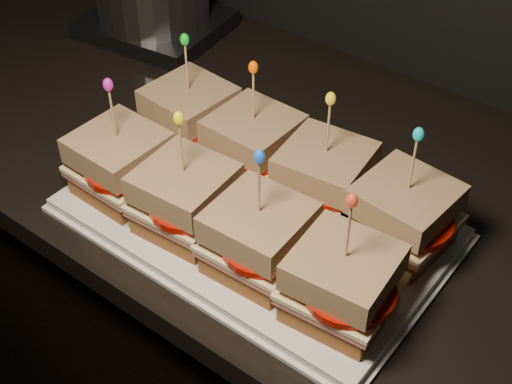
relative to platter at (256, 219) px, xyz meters
The scene contains 60 objects.
granite_slab 0.14m from the platter, 69.90° to the left, with size 2.18×0.63×0.04m, color black.
platter is the anchor object (origin of this frame).
platter_rim 0.01m from the platter, ahead, with size 0.47×0.30×0.01m, color white.
sandwich_0_bread_bot 0.18m from the platter, 158.14° to the left, with size 0.10×0.10×0.03m, color brown.
sandwich_0_ham 0.18m from the platter, 158.14° to the left, with size 0.11×0.11×0.01m, color #C36258.
sandwich_0_cheese 0.18m from the platter, 158.14° to the left, with size 0.11×0.11×0.01m, color #FBE5A0.
sandwich_0_tomato 0.17m from the platter, 158.52° to the left, with size 0.10×0.10×0.01m, color #B20F03.
sandwich_0_bread_top 0.19m from the platter, 158.14° to the left, with size 0.10×0.10×0.03m, color brown.
sandwich_0_pick 0.22m from the platter, 158.14° to the left, with size 0.00×0.00×0.09m, color tan.
sandwich_0_frill 0.25m from the platter, 158.14° to the left, with size 0.01×0.01×0.02m, color #11BC22.
sandwich_1_bread_bot 0.09m from the platter, 129.72° to the left, with size 0.10×0.10×0.03m, color brown.
sandwich_1_ham 0.10m from the platter, 129.72° to the left, with size 0.11×0.11×0.01m, color #C36258.
sandwich_1_cheese 0.10m from the platter, 129.72° to the left, with size 0.11×0.11×0.01m, color #FBE5A0.
sandwich_1_tomato 0.09m from the platter, 125.56° to the left, with size 0.10×0.10×0.01m, color #B20F03.
sandwich_1_bread_top 0.12m from the platter, 129.72° to the left, with size 0.10×0.10×0.03m, color brown.
sandwich_1_pick 0.15m from the platter, 129.72° to the left, with size 0.00×0.00×0.09m, color tan.
sandwich_1_frill 0.19m from the platter, 129.72° to the left, with size 0.01×0.01×0.02m, color #FD5802.
sandwich_2_bread_bot 0.09m from the platter, 50.28° to the left, with size 0.10×0.10×0.03m, color brown.
sandwich_2_ham 0.10m from the platter, 50.28° to the left, with size 0.11×0.11×0.01m, color #C36258.
sandwich_2_cheese 0.10m from the platter, 50.28° to the left, with size 0.11×0.11×0.01m, color #FBE5A0.
sandwich_2_tomato 0.11m from the platter, 41.97° to the left, with size 0.10×0.10×0.01m, color #B20F03.
sandwich_2_bread_top 0.12m from the platter, 50.28° to the left, with size 0.10×0.10×0.03m, color brown.
sandwich_2_pick 0.15m from the platter, 50.28° to the left, with size 0.00×0.00×0.09m, color tan.
sandwich_2_frill 0.19m from the platter, 50.28° to the left, with size 0.01×0.01×0.02m, color yellow.
sandwich_3_bread_bot 0.18m from the platter, 21.86° to the left, with size 0.10×0.10×0.03m, color brown.
sandwich_3_ham 0.18m from the platter, 21.86° to the left, with size 0.11×0.11×0.01m, color #C36258.
sandwich_3_cheese 0.18m from the platter, 21.86° to the left, with size 0.11×0.11×0.01m, color #FBE5A0.
sandwich_3_tomato 0.20m from the platter, 18.79° to the left, with size 0.10×0.10×0.01m, color #B20F03.
sandwich_3_bread_top 0.19m from the platter, 21.86° to the left, with size 0.10×0.10×0.03m, color brown.
sandwich_3_pick 0.22m from the platter, 21.86° to the left, with size 0.00×0.00×0.09m, color tan.
sandwich_3_frill 0.25m from the platter, 21.86° to the left, with size 0.01×0.01×0.02m, color #0FAEB9.
sandwich_4_bread_bot 0.18m from the platter, 158.14° to the right, with size 0.10×0.10×0.03m, color brown.
sandwich_4_ham 0.18m from the platter, 158.14° to the right, with size 0.11×0.11×0.01m, color #C36258.
sandwich_4_cheese 0.18m from the platter, 158.14° to the right, with size 0.11×0.11×0.01m, color #FBE5A0.
sandwich_4_tomato 0.18m from the platter, 154.75° to the right, with size 0.10×0.10×0.01m, color #B20F03.
sandwich_4_bread_top 0.19m from the platter, 158.14° to the right, with size 0.10×0.10×0.03m, color brown.
sandwich_4_pick 0.22m from the platter, 158.14° to the right, with size 0.00×0.00×0.09m, color tan.
sandwich_4_frill 0.25m from the platter, 158.14° to the right, with size 0.01×0.01×0.02m, color #CD1AA5.
sandwich_5_bread_bot 0.09m from the platter, 129.72° to the right, with size 0.10×0.10×0.03m, color brown.
sandwich_5_ham 0.10m from the platter, 129.72° to the right, with size 0.11×0.11×0.01m, color #C36258.
sandwich_5_cheese 0.10m from the platter, 129.72° to the right, with size 0.11×0.11×0.01m, color #FBE5A0.
sandwich_5_tomato 0.10m from the platter, 120.81° to the right, with size 0.10×0.10×0.01m, color #B20F03.
sandwich_5_bread_top 0.12m from the platter, 129.72° to the right, with size 0.10×0.10×0.03m, color brown.
sandwich_5_pick 0.15m from the platter, 129.72° to the right, with size 0.00×0.00×0.09m, color tan.
sandwich_5_frill 0.19m from the platter, 129.72° to the right, with size 0.01×0.01×0.02m, color #FCF708.
sandwich_6_bread_bot 0.09m from the platter, 50.28° to the right, with size 0.10×0.10×0.03m, color brown.
sandwich_6_ham 0.10m from the platter, 50.28° to the right, with size 0.11×0.11×0.01m, color #C36258.
sandwich_6_cheese 0.10m from the platter, 50.28° to the right, with size 0.11×0.11×0.01m, color #FBE5A0.
sandwich_6_tomato 0.11m from the platter, 47.15° to the right, with size 0.10×0.10×0.01m, color #B20F03.
sandwich_6_bread_top 0.12m from the platter, 50.28° to the right, with size 0.10×0.10×0.03m, color brown.
sandwich_6_pick 0.15m from the platter, 50.28° to the right, with size 0.00×0.00×0.09m, color tan.
sandwich_6_frill 0.19m from the platter, 50.28° to the right, with size 0.01×0.01×0.02m, color blue.
sandwich_7_bread_bot 0.18m from the platter, 21.86° to the right, with size 0.10×0.10×0.03m, color brown.
sandwich_7_ham 0.18m from the platter, 21.86° to the right, with size 0.11×0.11×0.01m, color #C36258.
sandwich_7_cheese 0.18m from the platter, 21.86° to the right, with size 0.11×0.11×0.01m, color #FBE5A0.
sandwich_7_tomato 0.20m from the platter, 22.19° to the right, with size 0.10×0.10×0.01m, color #B20F03.
sandwich_7_bread_top 0.19m from the platter, 21.86° to the right, with size 0.10×0.10×0.03m, color brown.
sandwich_7_pick 0.22m from the platter, 21.86° to the right, with size 0.00×0.00×0.09m, color tan.
sandwich_7_frill 0.25m from the platter, 21.86° to the right, with size 0.01×0.01×0.02m, color red.
appliance_base 0.53m from the platter, 147.21° to the left, with size 0.23×0.19×0.03m, color #262628.
Camera 1 is at (-0.31, 1.05, 1.53)m, focal length 50.00 mm.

